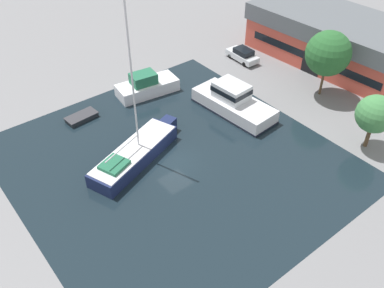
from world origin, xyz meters
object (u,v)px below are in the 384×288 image
motor_cruiser (233,102)px  cabin_boat (147,86)px  small_dinghy (82,117)px  sailboat_moored (136,153)px  quay_tree_near_building (328,53)px  quay_tree_by_water (375,114)px  parked_car (243,55)px  warehouse_building (337,39)px

motor_cruiser → cabin_boat: size_ratio=1.34×
small_dinghy → sailboat_moored: bearing=1.0°
quay_tree_near_building → quay_tree_by_water: 9.50m
quay_tree_near_building → sailboat_moored: size_ratio=0.48×
parked_car → sailboat_moored: size_ratio=0.29×
sailboat_moored → cabin_boat: sailboat_moored is taller
quay_tree_near_building → small_dinghy: bearing=-117.7°
warehouse_building → sailboat_moored: size_ratio=1.44×
small_dinghy → cabin_boat: size_ratio=0.48×
quay_tree_by_water → cabin_boat: bearing=-152.1°
parked_car → cabin_boat: 13.61m
cabin_boat → parked_car: bearing=93.1°
warehouse_building → parked_car: (-7.02, -8.85, -2.07)m
quay_tree_by_water → parked_car: 19.88m
cabin_boat → sailboat_moored: bearing=-31.2°
warehouse_building → quay_tree_by_water: warehouse_building is taller
motor_cruiser → quay_tree_by_water: bearing=-68.5°
quay_tree_near_building → sailboat_moored: 22.60m
parked_car → small_dinghy: (-1.05, -21.59, -0.55)m
quay_tree_by_water → motor_cruiser: size_ratio=0.57×
warehouse_building → cabin_boat: 23.91m
warehouse_building → quay_tree_near_building: quay_tree_near_building is taller
quay_tree_by_water → small_dinghy: (-20.55, -18.91, -3.37)m
motor_cruiser → small_dinghy: motor_cruiser is taller
sailboat_moored → small_dinghy: sailboat_moored is taller
warehouse_building → motor_cruiser: size_ratio=2.33×
sailboat_moored → small_dinghy: size_ratio=4.54×
parked_car → sailboat_moored: 22.07m
small_dinghy → cabin_boat: (-0.03, 8.02, 0.66)m
motor_cruiser → warehouse_building: bearing=-3.0°
quay_tree_near_building → cabin_boat: (-12.06, -14.88, -4.00)m
warehouse_building → small_dinghy: 31.59m
sailboat_moored → small_dinghy: 8.86m
warehouse_building → quay_tree_by_water: (12.48, -11.52, 0.75)m
parked_car → warehouse_building: bearing=-36.4°
sailboat_moored → quay_tree_near_building: bearing=61.6°
quay_tree_by_water → quay_tree_near_building: bearing=154.9°
quay_tree_near_building → cabin_boat: 19.57m
motor_cruiser → cabin_boat: motor_cruiser is taller
sailboat_moored → quay_tree_by_water: bearing=36.8°
parked_car → sailboat_moored: sailboat_moored is taller
quay_tree_near_building → motor_cruiser: (-3.54, -9.84, -3.81)m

